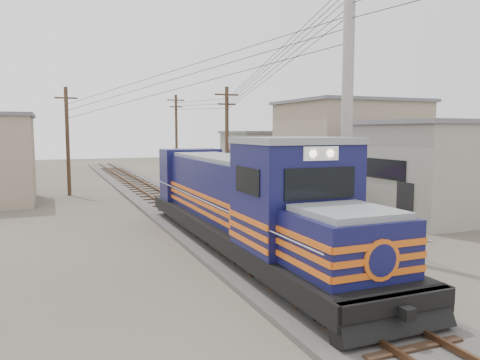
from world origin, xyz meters
name	(u,v)px	position (x,y,z in m)	size (l,w,h in m)	color
ground	(249,255)	(0.00, 0.00, 0.00)	(120.00, 120.00, 0.00)	#473F35
ballast	(175,208)	(0.00, 10.00, 0.08)	(3.60, 70.00, 0.16)	#595651
track	(175,205)	(0.00, 10.00, 0.26)	(1.15, 70.00, 0.12)	#51331E
locomotive	(244,204)	(0.00, 0.42, 1.70)	(2.88, 15.66, 3.88)	black
utility_pole_main	(347,108)	(3.50, -0.50, 5.00)	(0.40, 0.40, 10.00)	#9E9B93
wooden_pole_mid	(227,139)	(4.50, 14.00, 3.68)	(1.60, 0.24, 7.00)	#4C3826
wooden_pole_far	(176,134)	(4.80, 28.00, 3.93)	(1.60, 0.24, 7.50)	#4C3826
wooden_pole_left	(68,139)	(-5.00, 18.00, 3.68)	(1.60, 0.24, 7.00)	#4C3826
power_lines	(178,62)	(-0.14, 8.49, 7.56)	(9.65, 19.00, 3.30)	black
shophouse_front	(441,169)	(11.50, 3.00, 2.36)	(7.35, 6.30, 4.70)	gray
shophouse_mid	(349,147)	(12.50, 12.00, 3.11)	(8.40, 7.35, 6.20)	gray
shophouse_back	(265,155)	(11.00, 22.00, 2.11)	(6.30, 6.30, 4.20)	gray
billboard	(332,176)	(4.26, 1.52, 2.39)	(2.07, 0.60, 3.25)	#99999E
market_umbrella	(325,172)	(5.88, 4.56, 2.25)	(2.89, 2.89, 2.56)	black
vendor	(317,198)	(6.37, 5.97, 0.83)	(0.60, 0.40, 1.65)	black
plant_nursery	(302,212)	(4.43, 4.13, 0.50)	(3.47, 3.49, 1.13)	#1A4C15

